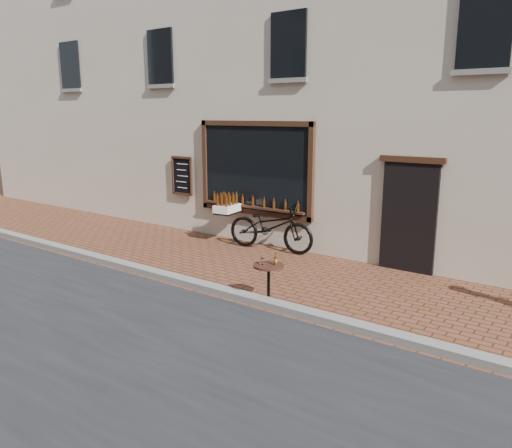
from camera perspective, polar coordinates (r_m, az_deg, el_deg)
The scene contains 5 objects.
ground at distance 8.66m, azimuth -3.45°, elevation -8.73°, with size 90.00×90.00×0.00m, color brown.
kerb at distance 8.78m, azimuth -2.62°, elevation -7.99°, with size 90.00×0.25×0.12m, color slate.
shop_building at distance 13.84m, azimuth 14.67°, elevation 19.86°, with size 28.00×6.20×10.00m.
cargo_bicycle at distance 11.61m, azimuth 1.49°, elevation -0.20°, with size 2.56×0.99×1.22m.
bistro_table at distance 8.39m, azimuth 1.47°, elevation -5.93°, with size 0.52×0.52×0.90m.
Camera 1 is at (5.14, -6.22, 3.13)m, focal length 35.00 mm.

